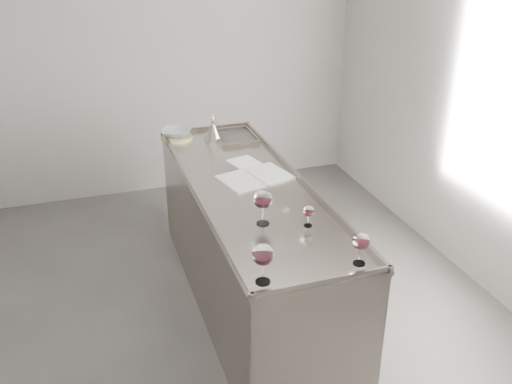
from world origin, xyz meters
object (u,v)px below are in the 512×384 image
object	(u,v)px
wine_glass_middle	(263,200)
ceramic_bowl	(177,133)
counter	(249,247)
wine_glass_small	(309,212)
wine_funnel	(213,132)
notebook	(255,177)
wine_glass_right	(361,242)
wine_glass_left	(263,256)

from	to	relation	value
wine_glass_middle	ceramic_bowl	distance (m)	1.60
counter	wine_glass_small	bearing A→B (deg)	-75.63
wine_glass_small	wine_funnel	size ratio (longest dim) A/B	0.57
wine_glass_small	notebook	world-z (taller)	wine_glass_small
wine_glass_middle	wine_glass_right	distance (m)	0.65
wine_glass_middle	wine_glass_small	bearing A→B (deg)	-23.59
wine_glass_middle	wine_glass_right	xyz separation A→B (m)	(0.33, -0.56, -0.02)
wine_glass_left	wine_glass_right	bearing A→B (deg)	0.00
wine_glass_left	wine_glass_middle	distance (m)	0.59
wine_glass_left	wine_glass_small	xyz separation A→B (m)	(0.43, 0.46, -0.06)
wine_glass_right	ceramic_bowl	bearing A→B (deg)	103.80
wine_glass_left	ceramic_bowl	size ratio (longest dim) A/B	0.90
wine_glass_middle	wine_glass_right	size ratio (longest dim) A/B	1.19
counter	wine_glass_middle	world-z (taller)	wine_glass_middle
wine_glass_right	wine_funnel	distance (m)	2.03
notebook	ceramic_bowl	size ratio (longest dim) A/B	2.24
wine_glass_left	wine_glass_small	bearing A→B (deg)	46.37
wine_glass_small	wine_glass_left	bearing A→B (deg)	-133.63
wine_glass_right	wine_glass_small	xyz separation A→B (m)	(-0.09, 0.46, -0.04)
counter	wine_glass_middle	size ratio (longest dim) A/B	11.25
ceramic_bowl	wine_glass_middle	bearing A→B (deg)	-83.00
wine_glass_right	wine_glass_small	size ratio (longest dim) A/B	1.42
ceramic_bowl	wine_glass_small	bearing A→B (deg)	-75.52
wine_glass_right	ceramic_bowl	size ratio (longest dim) A/B	0.77
wine_glass_small	notebook	xyz separation A→B (m)	(-0.08, 0.74, -0.08)
counter	wine_glass_right	xyz separation A→B (m)	(0.25, -1.08, 0.60)
wine_glass_left	wine_funnel	distance (m)	2.03
wine_glass_middle	wine_funnel	xyz separation A→B (m)	(0.08, 1.45, -0.08)
wine_glass_left	notebook	distance (m)	1.25
wine_glass_right	notebook	world-z (taller)	wine_glass_right
counter	wine_funnel	distance (m)	1.07
wine_glass_right	ceramic_bowl	world-z (taller)	wine_glass_right
counter	wine_glass_left	distance (m)	1.28
notebook	wine_funnel	world-z (taller)	wine_funnel
notebook	ceramic_bowl	bearing A→B (deg)	96.34
wine_funnel	wine_glass_left	bearing A→B (deg)	-97.66
wine_glass_middle	notebook	size ratio (longest dim) A/B	0.41
counter	notebook	xyz separation A→B (m)	(0.08, 0.11, 0.47)
counter	wine_glass_small	size ratio (longest dim) A/B	19.03
wine_glass_left	wine_funnel	world-z (taller)	wine_funnel
wine_glass_left	wine_funnel	bearing A→B (deg)	82.34
wine_glass_middle	wine_glass_small	xyz separation A→B (m)	(0.24, -0.11, -0.06)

